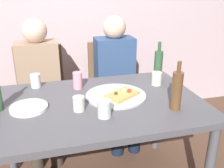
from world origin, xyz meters
name	(u,v)px	position (x,y,z in m)	size (l,w,h in m)	color
dining_table	(96,113)	(0.00, 0.00, 0.65)	(1.37, 0.88, 0.73)	#4C4C51
pizza_tray	(116,95)	(0.15, 0.05, 0.73)	(0.41, 0.41, 0.01)	#ADADB2
pizza_slice_last	(122,94)	(0.18, 0.02, 0.75)	(0.26, 0.23, 0.05)	tan
wine_bottle	(158,65)	(0.55, 0.27, 0.85)	(0.06, 0.06, 0.30)	#2D5133
beer_bottle	(177,90)	(0.44, -0.22, 0.85)	(0.06, 0.06, 0.30)	brown
tumbler_near	(157,78)	(0.50, 0.17, 0.78)	(0.08, 0.08, 0.10)	beige
tumbler_far	(79,104)	(-0.12, -0.09, 0.77)	(0.07, 0.07, 0.09)	beige
wine_glass	(104,109)	(0.01, -0.20, 0.78)	(0.08, 0.08, 0.10)	#B7C6BC
short_glass	(36,81)	(-0.37, 0.36, 0.78)	(0.07, 0.07, 0.10)	silver
soda_can	(78,80)	(-0.08, 0.25, 0.79)	(0.07, 0.07, 0.12)	pink
plate_stack	(29,108)	(-0.41, 0.01, 0.74)	(0.22, 0.22, 0.02)	white
chair_left	(41,89)	(-0.36, 0.84, 0.51)	(0.44, 0.44, 0.90)	brown
chair_right	(113,82)	(0.34, 0.84, 0.51)	(0.44, 0.44, 0.90)	brown
guest_in_sweater	(40,82)	(-0.36, 0.69, 0.64)	(0.36, 0.56, 1.17)	#937A60
guest_in_beanie	(117,75)	(0.34, 0.69, 0.64)	(0.36, 0.56, 1.17)	navy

